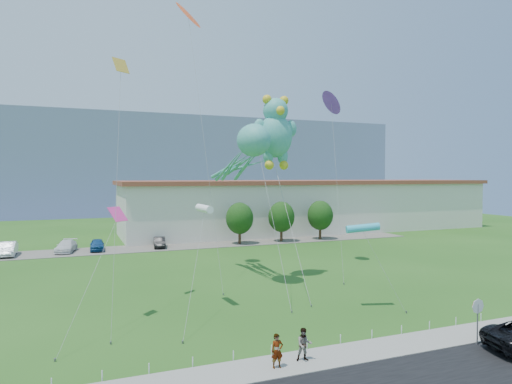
# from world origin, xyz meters

# --- Properties ---
(ground) EXTENTS (160.00, 160.00, 0.00)m
(ground) POSITION_xyz_m (0.00, 0.00, 0.00)
(ground) COLOR #225116
(ground) RESTS_ON ground
(sidewalk) EXTENTS (80.00, 2.50, 0.10)m
(sidewalk) POSITION_xyz_m (0.00, -2.75, 0.05)
(sidewalk) COLOR gray
(sidewalk) RESTS_ON ground
(parking_strip) EXTENTS (70.00, 6.00, 0.06)m
(parking_strip) POSITION_xyz_m (0.00, 35.00, 0.03)
(parking_strip) COLOR #59544C
(parking_strip) RESTS_ON ground
(hill_ridge) EXTENTS (160.00, 50.00, 25.00)m
(hill_ridge) POSITION_xyz_m (0.00, 120.00, 12.50)
(hill_ridge) COLOR slate
(hill_ridge) RESTS_ON ground
(warehouse) EXTENTS (61.00, 15.00, 8.20)m
(warehouse) POSITION_xyz_m (26.00, 44.00, 4.12)
(warehouse) COLOR beige
(warehouse) RESTS_ON ground
(stop_sign) EXTENTS (0.80, 0.07, 2.50)m
(stop_sign) POSITION_xyz_m (9.50, -4.21, 1.87)
(stop_sign) COLOR slate
(stop_sign) RESTS_ON ground
(rope_fence) EXTENTS (26.05, 0.05, 0.50)m
(rope_fence) POSITION_xyz_m (0.00, -1.30, 0.25)
(rope_fence) COLOR white
(rope_fence) RESTS_ON ground
(tree_near) EXTENTS (3.60, 3.60, 5.47)m
(tree_near) POSITION_xyz_m (10.00, 34.00, 3.39)
(tree_near) COLOR #3F2B19
(tree_near) RESTS_ON ground
(tree_mid) EXTENTS (3.60, 3.60, 5.47)m
(tree_mid) POSITION_xyz_m (16.00, 34.00, 3.39)
(tree_mid) COLOR #3F2B19
(tree_mid) RESTS_ON ground
(tree_far) EXTENTS (3.60, 3.60, 5.47)m
(tree_far) POSITION_xyz_m (22.00, 34.00, 3.39)
(tree_far) COLOR #3F2B19
(tree_far) RESTS_ON ground
(pedestrian_left) EXTENTS (0.59, 0.41, 1.57)m
(pedestrian_left) POSITION_xyz_m (-1.47, -3.00, 0.88)
(pedestrian_left) COLOR gray
(pedestrian_left) RESTS_ON sidewalk
(pedestrian_right) EXTENTS (0.89, 0.77, 1.56)m
(pedestrian_right) POSITION_xyz_m (0.06, -2.75, 0.88)
(pedestrian_right) COLOR gray
(pedestrian_right) RESTS_ON sidewalk
(parked_car_silver) EXTENTS (1.63, 4.64, 1.53)m
(parked_car_silver) POSITION_xyz_m (-16.92, 35.06, 0.82)
(parked_car_silver) COLOR silver
(parked_car_silver) RESTS_ON parking_strip
(parked_car_white) EXTENTS (2.79, 4.90, 1.34)m
(parked_car_white) POSITION_xyz_m (-10.94, 35.45, 0.73)
(parked_car_white) COLOR white
(parked_car_white) RESTS_ON parking_strip
(parked_car_blue) EXTENTS (1.81, 4.08, 1.37)m
(parked_car_blue) POSITION_xyz_m (-7.54, 35.21, 0.74)
(parked_car_blue) COLOR navy
(parked_car_blue) RESTS_ON parking_strip
(parked_car_black) EXTENTS (1.85, 4.01, 1.27)m
(parked_car_black) POSITION_xyz_m (-0.25, 34.88, 0.70)
(parked_car_black) COLOR black
(parked_car_black) RESTS_ON parking_strip
(octopus_kite) EXTENTS (2.63, 15.07, 13.07)m
(octopus_kite) POSITION_xyz_m (3.33, 13.60, 10.87)
(octopus_kite) COLOR teal
(octopus_kite) RESTS_ON ground
(teddy_bear_kite) EXTENTS (3.95, 9.79, 15.76)m
(teddy_bear_kite) POSITION_xyz_m (5.99, 13.74, 12.79)
(teddy_bear_kite) COLOR teal
(teddy_bear_kite) RESTS_ON ground
(small_kite_purple) EXTENTS (4.31, 8.39, 16.86)m
(small_kite_purple) POSITION_xyz_m (13.73, 17.44, 15.79)
(small_kite_purple) COLOR #8938E0
(small_kite_purple) RESTS_ON ground
(small_kite_orange) EXTENTS (1.80, 10.18, 24.40)m
(small_kite_orange) POSITION_xyz_m (-0.03, 19.57, 22.97)
(small_kite_orange) COLOR #F14E1A
(small_kite_orange) RESTS_ON ground
(small_kite_pink) EXTENTS (4.12, 6.15, 7.00)m
(small_kite_pink) POSITION_xyz_m (-7.89, 6.73, 5.93)
(small_kite_pink) COLOR #F0358E
(small_kite_pink) RESTS_ON ground
(small_kite_yellow) EXTENTS (2.05, 8.05, 16.82)m
(small_kite_yellow) POSITION_xyz_m (-7.16, 9.48, 14.11)
(small_kite_yellow) COLOR gold
(small_kite_yellow) RESTS_ON ground
(small_kite_white) EXTENTS (3.18, 7.26, 7.15)m
(small_kite_white) POSITION_xyz_m (-1.91, 7.89, 6.66)
(small_kite_white) COLOR white
(small_kite_white) RESTS_ON ground
(small_kite_cyan) EXTENTS (2.41, 3.02, 5.89)m
(small_kite_cyan) POSITION_xyz_m (7.78, 3.56, 5.42)
(small_kite_cyan) COLOR #2DAFCE
(small_kite_cyan) RESTS_ON ground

